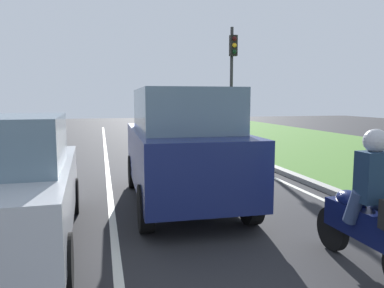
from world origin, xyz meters
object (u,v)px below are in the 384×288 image
(car_sedan_left_lane, at_px, (5,184))
(traffic_light_near_right, at_px, (232,68))
(car_suv_ahead, at_px, (182,146))
(motorcycle, at_px, (373,228))
(rider_person, at_px, (373,176))

(car_sedan_left_lane, relative_size, traffic_light_near_right, 0.83)
(car_suv_ahead, height_order, car_sedan_left_lane, car_suv_ahead)
(car_suv_ahead, height_order, motorcycle, car_suv_ahead)
(rider_person, xyz_separation_m, traffic_light_near_right, (2.71, 12.37, 2.31))
(car_suv_ahead, distance_m, rider_person, 3.82)
(car_suv_ahead, relative_size, traffic_light_near_right, 0.86)
(traffic_light_near_right, bearing_deg, motorcycle, -102.31)
(motorcycle, height_order, traffic_light_near_right, traffic_light_near_right)
(rider_person, bearing_deg, car_suv_ahead, 112.95)
(rider_person, bearing_deg, car_sedan_left_lane, 156.80)
(motorcycle, xyz_separation_m, traffic_light_near_right, (2.71, 12.42, 2.92))
(car_sedan_left_lane, bearing_deg, motorcycle, -24.98)
(car_suv_ahead, xyz_separation_m, car_sedan_left_lane, (-2.86, -1.68, -0.25))
(car_sedan_left_lane, xyz_separation_m, traffic_light_near_right, (7.10, 10.55, 2.58))
(motorcycle, bearing_deg, car_sedan_left_lane, 156.26)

